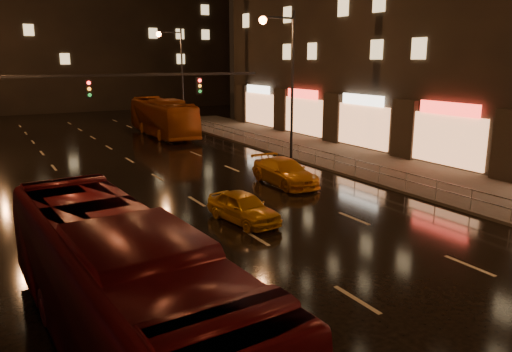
# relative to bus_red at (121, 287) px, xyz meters

# --- Properties ---
(ground) EXTENTS (140.00, 140.00, 0.00)m
(ground) POSITION_rel_bus_red_xyz_m (6.66, 15.30, -1.69)
(ground) COLOR black
(ground) RESTS_ON ground
(sidewalk_right) EXTENTS (7.00, 70.00, 0.15)m
(sidewalk_right) POSITION_rel_bus_red_xyz_m (20.16, 10.30, -1.62)
(sidewalk_right) COLOR #38332D
(sidewalk_right) RESTS_ON ground
(traffic_signal) EXTENTS (15.31, 0.32, 6.20)m
(traffic_signal) POSITION_rel_bus_red_xyz_m (1.60, 15.30, 3.04)
(traffic_signal) COLOR black
(traffic_signal) RESTS_ON ground
(railing_right) EXTENTS (0.05, 56.00, 1.00)m
(railing_right) POSITION_rel_bus_red_xyz_m (16.86, 13.30, -0.79)
(railing_right) COLOR #99999E
(railing_right) RESTS_ON sidewalk_right
(bus_red) EXTENTS (3.63, 12.30, 3.38)m
(bus_red) POSITION_rel_bus_red_xyz_m (0.00, 0.00, 0.00)
(bus_red) COLOR #550C12
(bus_red) RESTS_ON ground
(bus_curb) EXTENTS (3.22, 12.26, 3.39)m
(bus_curb) POSITION_rel_bus_red_xyz_m (12.66, 33.34, 0.01)
(bus_curb) COLOR #93420E
(bus_curb) RESTS_ON ground
(taxi_near) EXTENTS (2.09, 4.10, 1.34)m
(taxi_near) POSITION_rel_bus_red_xyz_m (7.16, 7.30, -1.02)
(taxi_near) COLOR #C48712
(taxi_near) RESTS_ON ground
(taxi_far) EXTENTS (2.05, 4.97, 1.44)m
(taxi_far) POSITION_rel_bus_red_xyz_m (12.36, 12.07, -0.97)
(taxi_far) COLOR orange
(taxi_far) RESTS_ON ground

